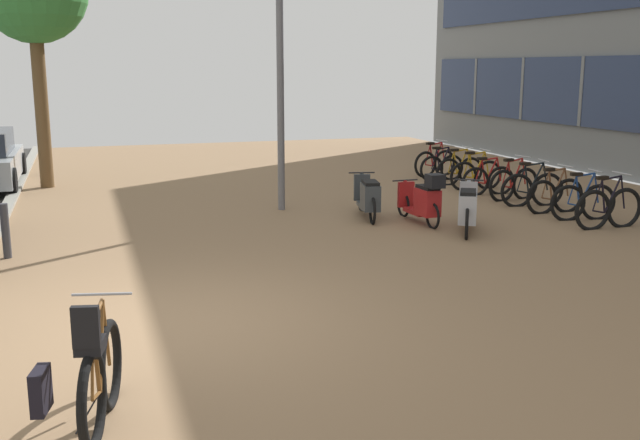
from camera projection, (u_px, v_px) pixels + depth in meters
The scene contains 17 objects.
ground at pixel (298, 312), 8.71m from camera, with size 21.00×40.00×0.13m.
bicycle_foreground at pixel (96, 377), 5.83m from camera, with size 0.81×1.43×1.15m.
bicycle_rack_00 at pixel (609, 208), 13.08m from camera, with size 1.43×0.48×1.03m.
bicycle_rack_01 at pixel (583, 202), 13.80m from camera, with size 1.32×0.48×0.98m.
bicycle_rack_02 at pixel (555, 196), 14.49m from camera, with size 1.32×0.48×0.97m.
bicycle_rack_03 at pixel (532, 189), 15.19m from camera, with size 1.39×0.48×0.99m.
bicycle_rack_04 at pixel (514, 184), 15.91m from camera, with size 1.36×0.48×0.99m.
bicycle_rack_05 at pixel (488, 180), 16.57m from camera, with size 1.29×0.48×0.92m.
bicycle_rack_06 at pixel (476, 175), 17.31m from camera, with size 1.37×0.48×0.97m.
bicycle_rack_07 at pixel (459, 171), 18.01m from camera, with size 1.33×0.48×0.96m.
bicycle_rack_08 at pixel (442, 167), 18.69m from camera, with size 1.26×0.48×0.93m.
bicycle_rack_09 at pixel (435, 163), 19.45m from camera, with size 1.33×0.48×0.97m.
scooter_near at pixel (368, 197), 13.92m from camera, with size 0.68×1.82×0.81m.
scooter_mid at pixel (424, 200), 13.39m from camera, with size 0.52×1.67×1.00m.
scooter_far at pixel (468, 209), 12.72m from camera, with size 1.01×1.63×0.85m.
lamp_post at pixel (280, 56), 14.27m from camera, with size 0.20×0.52×5.44m.
bollard_far at pixel (6, 231), 11.02m from camera, with size 0.12×0.12×0.83m.
Camera 1 is at (-0.89, -7.98, 2.81)m, focal length 41.38 mm.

